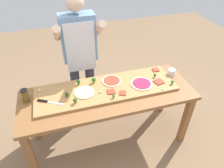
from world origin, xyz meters
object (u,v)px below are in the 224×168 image
at_px(pizza_whole_white_garlic, 84,92).
at_px(pizza_slice_near_right, 156,70).
at_px(prep_table, 108,100).
at_px(cheese_crumble_b, 163,89).
at_px(pizza_slice_near_left, 159,82).
at_px(broccoli_floret_front_left, 114,96).
at_px(chefs_knife, 47,101).
at_px(pizza_whole_tomato_red, 112,81).
at_px(cheese_crumble_c, 40,90).
at_px(cook_center, 80,51).
at_px(pizza_slice_far_left, 111,91).
at_px(broccoli_floret_center_right, 78,82).
at_px(broccoli_floret_back_right, 155,75).
at_px(broccoli_floret_center_left, 67,94).
at_px(broccoli_floret_front_mid, 94,80).
at_px(broccoli_floret_back_mid, 173,82).
at_px(sauce_jar, 25,96).
at_px(broccoli_floret_back_left, 75,100).
at_px(flour_cup, 171,73).
at_px(cheese_crumble_a, 100,92).
at_px(pizza_whole_beet_magenta, 142,84).
at_px(pizza_slice_center, 123,93).

height_order(pizza_whole_white_garlic, pizza_slice_near_right, pizza_whole_white_garlic).
bearing_deg(prep_table, cheese_crumble_b, -13.78).
bearing_deg(pizza_slice_near_left, broccoli_floret_front_left, -169.22).
bearing_deg(chefs_knife, pizza_whole_tomato_red, 11.40).
bearing_deg(cheese_crumble_c, cook_center, 35.81).
xyz_separation_m(chefs_knife, pizza_slice_far_left, (0.67, -0.03, -0.00)).
bearing_deg(pizza_whole_white_garlic, broccoli_floret_center_right, 101.14).
relative_size(pizza_slice_near_right, broccoli_floret_back_right, 1.71).
xyz_separation_m(pizza_slice_near_left, broccoli_floret_back_right, (0.00, 0.11, 0.02)).
bearing_deg(pizza_slice_near_left, cook_center, 142.99).
relative_size(pizza_whole_white_garlic, broccoli_floret_center_left, 4.37).
distance_m(pizza_slice_far_left, broccoli_floret_front_mid, 0.26).
distance_m(broccoli_floret_back_mid, broccoli_floret_center_right, 1.05).
relative_size(prep_table, sauce_jar, 12.77).
bearing_deg(broccoli_floret_back_left, broccoli_floret_back_right, 10.68).
distance_m(pizza_slice_near_right, cook_center, 0.95).
distance_m(broccoli_floret_front_mid, flour_cup, 0.93).
relative_size(cheese_crumble_c, flour_cup, 0.23).
bearing_deg(pizza_slice_far_left, broccoli_floret_front_mid, 123.43).
xyz_separation_m(broccoli_floret_back_left, broccoli_floret_back_right, (0.96, 0.18, -0.01)).
xyz_separation_m(broccoli_floret_back_mid, cheese_crumble_a, (-0.81, 0.08, -0.02)).
xyz_separation_m(pizza_slice_near_left, cheese_crumble_c, (-1.30, 0.22, 0.00)).
height_order(broccoli_floret_back_mid, cheese_crumble_c, broccoli_floret_back_mid).
relative_size(pizza_slice_near_right, cheese_crumble_a, 4.02).
distance_m(broccoli_floret_front_mid, cheese_crumble_a, 0.20).
bearing_deg(pizza_slice_far_left, cheese_crumble_c, 162.48).
bearing_deg(broccoli_floret_front_left, prep_table, 103.97).
xyz_separation_m(cheese_crumble_a, cook_center, (-0.10, 0.58, 0.20)).
bearing_deg(cheese_crumble_a, pizza_slice_far_left, -11.36).
distance_m(broccoli_floret_center_right, sauce_jar, 0.57).
height_order(pizza_whole_beet_magenta, pizza_whole_tomato_red, same).
distance_m(chefs_knife, pizza_slice_near_right, 1.33).
bearing_deg(flour_cup, broccoli_floret_back_mid, -116.15).
bearing_deg(broccoli_floret_back_left, cheese_crumble_a, 17.28).
bearing_deg(pizza_whole_tomato_red, cheese_crumble_b, -32.14).
xyz_separation_m(broccoli_floret_front_mid, broccoli_floret_front_left, (0.14, -0.31, -0.01)).
distance_m(prep_table, pizza_whole_white_garlic, 0.29).
bearing_deg(pizza_slice_far_left, cook_center, 109.79).
bearing_deg(broccoli_floret_center_right, broccoli_floret_front_mid, -6.13).
relative_size(pizza_whole_tomato_red, broccoli_floret_back_mid, 4.66).
height_order(pizza_whole_beet_magenta, pizza_slice_near_left, pizza_whole_beet_magenta).
distance_m(prep_table, pizza_whole_beet_magenta, 0.42).
height_order(cheese_crumble_a, flour_cup, flour_cup).
distance_m(broccoli_floret_front_left, cheese_crumble_a, 0.16).
bearing_deg(broccoli_floret_front_left, pizza_slice_near_right, 27.87).
xyz_separation_m(broccoli_floret_front_mid, cook_center, (-0.07, 0.39, 0.17)).
distance_m(pizza_slice_far_left, broccoli_floret_back_left, 0.40).
xyz_separation_m(broccoli_floret_back_right, broccoli_floret_front_left, (-0.57, -0.21, -0.00)).
distance_m(chefs_knife, pizza_slice_center, 0.79).
xyz_separation_m(broccoli_floret_front_mid, broccoli_floret_back_right, (0.71, -0.10, -0.01)).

